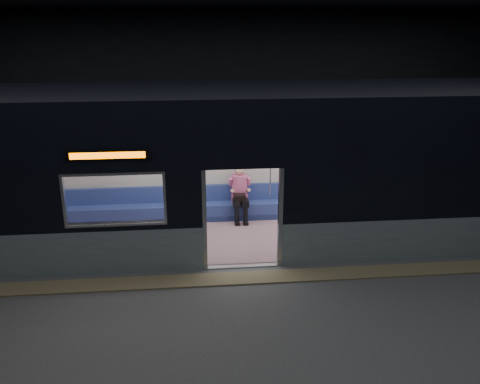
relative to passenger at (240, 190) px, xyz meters
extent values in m
cube|color=#47494C|center=(-0.19, -3.55, -0.80)|extent=(24.00, 14.00, 0.01)
cube|color=black|center=(-0.19, -3.55, 4.19)|extent=(24.00, 14.00, 0.04)
cube|color=black|center=(-0.19, 3.43, 1.71)|extent=(24.00, 0.04, 5.00)
cube|color=#8C7F59|center=(-0.19, -3.00, -0.78)|extent=(22.80, 0.50, 0.03)
cube|color=#8B9FA5|center=(4.66, -2.49, -0.34)|extent=(8.30, 0.12, 0.90)
cube|color=black|center=(-0.19, -2.49, 1.83)|extent=(1.40, 0.12, 1.15)
cube|color=#B7BABC|center=(-0.93, -2.49, 0.23)|extent=(0.08, 0.14, 2.05)
cube|color=#B7BABC|center=(0.55, -2.49, 0.23)|extent=(0.08, 0.14, 2.05)
cube|color=black|center=(-2.64, -2.57, 1.60)|extent=(1.50, 0.04, 0.18)
cube|color=#E95F00|center=(-2.64, -2.58, 1.60)|extent=(1.34, 0.03, 0.12)
cube|color=beige|center=(-0.19, 0.39, 0.81)|extent=(18.00, 0.12, 3.20)
cube|color=black|center=(-0.19, -1.05, 2.48)|extent=(18.00, 3.00, 0.15)
cube|color=gray|center=(-0.19, -1.05, -0.77)|extent=(17.76, 2.76, 0.04)
cube|color=beige|center=(-0.19, -1.05, 1.56)|extent=(17.76, 2.76, 0.10)
cube|color=navy|center=(-0.19, 0.07, -0.55)|extent=(11.00, 0.48, 0.41)
cube|color=navy|center=(-0.19, 0.26, -0.14)|extent=(11.00, 0.10, 0.40)
cube|color=#77575D|center=(-3.49, -2.14, -0.55)|extent=(4.40, 0.48, 0.41)
cube|color=#77575D|center=(3.11, -2.14, -0.55)|extent=(4.40, 0.48, 0.41)
cylinder|color=silver|center=(-1.14, -2.18, 0.38)|extent=(0.04, 0.04, 2.26)
cylinder|color=silver|center=(-1.14, 0.08, 0.38)|extent=(0.04, 0.04, 2.26)
cylinder|color=silver|center=(0.76, -2.18, 0.38)|extent=(0.04, 0.04, 2.26)
cylinder|color=silver|center=(0.76, 0.08, 0.38)|extent=(0.04, 0.04, 2.26)
cylinder|color=silver|center=(-0.19, 0.03, 1.16)|extent=(11.00, 0.03, 0.03)
cube|color=black|center=(-0.10, -0.15, -0.27)|extent=(0.17, 0.46, 0.16)
cube|color=black|center=(0.10, -0.15, -0.27)|extent=(0.17, 0.46, 0.16)
cylinder|color=black|center=(-0.10, -0.36, -0.54)|extent=(0.11, 0.11, 0.43)
cylinder|color=black|center=(0.10, -0.36, -0.54)|extent=(0.11, 0.11, 0.43)
cube|color=#C45888|center=(0.00, 0.04, -0.25)|extent=(0.39, 0.22, 0.20)
cylinder|color=#C45888|center=(0.00, 0.07, 0.10)|extent=(0.42, 0.42, 0.51)
sphere|color=tan|center=(0.00, 0.05, 0.46)|extent=(0.21, 0.21, 0.21)
sphere|color=black|center=(0.00, 0.09, 0.50)|extent=(0.22, 0.22, 0.22)
cube|color=black|center=(-0.03, -0.22, -0.12)|extent=(0.30, 0.27, 0.14)
cube|color=white|center=(3.82, 0.31, 0.65)|extent=(0.91, 0.03, 0.59)
camera|label=1|loc=(-1.16, -11.60, 3.90)|focal=38.00mm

